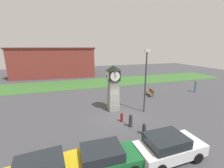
# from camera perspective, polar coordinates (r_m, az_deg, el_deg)

# --- Properties ---
(ground_plane) EXTENTS (79.50, 79.50, 0.00)m
(ground_plane) POSITION_cam_1_polar(r_m,az_deg,el_deg) (14.60, 3.73, -12.49)
(ground_plane) COLOR #424247
(clock_tower) EXTENTS (1.48, 1.58, 4.74)m
(clock_tower) POSITION_cam_1_polar(r_m,az_deg,el_deg) (15.36, 0.49, -1.21)
(clock_tower) COLOR gray
(clock_tower) RESTS_ON ground_plane
(bollard_near_tower) EXTENTS (0.29, 0.29, 0.93)m
(bollard_near_tower) POSITION_cam_1_polar(r_m,az_deg,el_deg) (12.07, 12.15, -16.31)
(bollard_near_tower) COLOR #333338
(bollard_near_tower) RESTS_ON ground_plane
(bollard_mid_row) EXTENTS (0.31, 0.31, 1.12)m
(bollard_mid_row) POSITION_cam_1_polar(r_m,az_deg,el_deg) (12.87, 7.13, -13.59)
(bollard_mid_row) COLOR #333338
(bollard_mid_row) RESTS_ON ground_plane
(bollard_far_row) EXTENTS (0.25, 0.25, 0.87)m
(bollard_far_row) POSITION_cam_1_polar(r_m,az_deg,el_deg) (13.64, 3.74, -12.43)
(bollard_far_row) COLOR maroon
(bollard_far_row) RESTS_ON ground_plane
(car_near_tower) EXTENTS (3.91, 1.90, 1.41)m
(car_near_tower) POSITION_cam_1_polar(r_m,az_deg,el_deg) (8.90, -2.49, -26.40)
(car_near_tower) COLOR #19602D
(car_near_tower) RESTS_ON ground_plane
(car_by_building) EXTENTS (4.11, 2.09, 1.51)m
(car_by_building) POSITION_cam_1_polar(r_m,az_deg,el_deg) (10.15, 20.70, -21.35)
(car_by_building) COLOR silver
(car_by_building) RESTS_ON ground_plane
(bench) EXTENTS (0.82, 1.67, 0.90)m
(bench) POSITION_cam_1_polar(r_m,az_deg,el_deg) (21.12, 14.41, -2.94)
(bench) COLOR brown
(bench) RESTS_ON ground_plane
(pedestrian_crossing_lot) EXTENTS (0.44, 0.46, 1.79)m
(pedestrian_crossing_lot) POSITION_cam_1_polar(r_m,az_deg,el_deg) (25.18, 29.18, -0.40)
(pedestrian_crossing_lot) COLOR #264CA5
(pedestrian_crossing_lot) RESTS_ON ground_plane
(street_lamp_near_road) EXTENTS (0.50, 0.24, 6.28)m
(street_lamp_near_road) POSITION_cam_1_polar(r_m,az_deg,el_deg) (15.00, 12.71, 2.60)
(street_lamp_near_road) COLOR #333338
(street_lamp_near_road) RESTS_ON ground_plane
(warehouse_blue_far) EXTENTS (18.02, 10.53, 6.38)m
(warehouse_blue_far) POSITION_cam_1_polar(r_m,az_deg,el_deg) (37.45, -20.73, 7.97)
(warehouse_blue_far) COLOR maroon
(warehouse_blue_far) RESTS_ON ground_plane
(grass_verge_far) EXTENTS (47.70, 7.46, 0.04)m
(grass_verge_far) POSITION_cam_1_polar(r_m,az_deg,el_deg) (28.70, -0.57, 0.88)
(grass_verge_far) COLOR #386B2D
(grass_verge_far) RESTS_ON ground_plane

